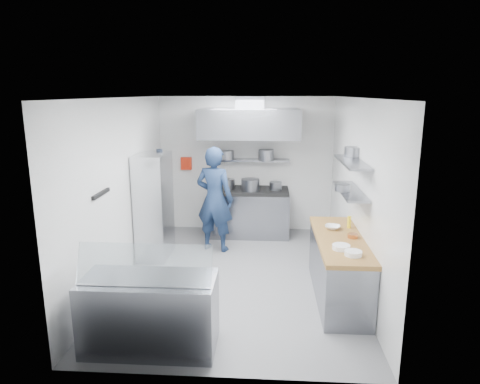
# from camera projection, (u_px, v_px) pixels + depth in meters

# --- Properties ---
(floor) EXTENTS (5.00, 5.00, 0.00)m
(floor) POSITION_uv_depth(u_px,v_px,m) (238.00, 276.00, 6.85)
(floor) COLOR slate
(floor) RESTS_ON ground
(ceiling) EXTENTS (5.00, 5.00, 0.00)m
(ceiling) POSITION_uv_depth(u_px,v_px,m) (237.00, 98.00, 6.22)
(ceiling) COLOR silver
(ceiling) RESTS_ON wall_back
(wall_back) EXTENTS (3.60, 2.80, 0.02)m
(wall_back) POSITION_uv_depth(u_px,v_px,m) (246.00, 165.00, 8.96)
(wall_back) COLOR white
(wall_back) RESTS_ON floor
(wall_front) EXTENTS (3.60, 2.80, 0.02)m
(wall_front) POSITION_uv_depth(u_px,v_px,m) (219.00, 250.00, 4.10)
(wall_front) COLOR white
(wall_front) RESTS_ON floor
(wall_left) EXTENTS (2.80, 5.00, 0.02)m
(wall_left) POSITION_uv_depth(u_px,v_px,m) (122.00, 190.00, 6.65)
(wall_left) COLOR white
(wall_left) RESTS_ON floor
(wall_right) EXTENTS (2.80, 5.00, 0.02)m
(wall_right) POSITION_uv_depth(u_px,v_px,m) (357.00, 193.00, 6.42)
(wall_right) COLOR white
(wall_right) RESTS_ON floor
(gas_range) EXTENTS (1.60, 0.80, 0.90)m
(gas_range) POSITION_uv_depth(u_px,v_px,m) (250.00, 213.00, 8.78)
(gas_range) COLOR gray
(gas_range) RESTS_ON floor
(cooktop) EXTENTS (1.57, 0.78, 0.06)m
(cooktop) POSITION_uv_depth(u_px,v_px,m) (250.00, 191.00, 8.67)
(cooktop) COLOR black
(cooktop) RESTS_ON gas_range
(stock_pot_left) EXTENTS (0.31, 0.31, 0.20)m
(stock_pot_left) POSITION_uv_depth(u_px,v_px,m) (227.00, 184.00, 8.68)
(stock_pot_left) COLOR slate
(stock_pot_left) RESTS_ON cooktop
(stock_pot_mid) EXTENTS (0.36, 0.36, 0.24)m
(stock_pot_mid) POSITION_uv_depth(u_px,v_px,m) (250.00, 185.00, 8.51)
(stock_pot_mid) COLOR slate
(stock_pot_mid) RESTS_ON cooktop
(stock_pot_right) EXTENTS (0.25, 0.25, 0.16)m
(stock_pot_right) POSITION_uv_depth(u_px,v_px,m) (275.00, 186.00, 8.61)
(stock_pot_right) COLOR slate
(stock_pot_right) RESTS_ON cooktop
(over_range_shelf) EXTENTS (1.60, 0.30, 0.04)m
(over_range_shelf) POSITION_uv_depth(u_px,v_px,m) (250.00, 160.00, 8.77)
(over_range_shelf) COLOR gray
(over_range_shelf) RESTS_ON wall_back
(shelf_pot_a) EXTENTS (0.29, 0.29, 0.18)m
(shelf_pot_a) POSITION_uv_depth(u_px,v_px,m) (227.00, 155.00, 8.71)
(shelf_pot_a) COLOR slate
(shelf_pot_a) RESTS_ON over_range_shelf
(shelf_pot_b) EXTENTS (0.31, 0.31, 0.22)m
(shelf_pot_b) POSITION_uv_depth(u_px,v_px,m) (266.00, 155.00, 8.54)
(shelf_pot_b) COLOR slate
(shelf_pot_b) RESTS_ON over_range_shelf
(extractor_hood) EXTENTS (1.90, 1.15, 0.55)m
(extractor_hood) POSITION_uv_depth(u_px,v_px,m) (250.00, 123.00, 8.19)
(extractor_hood) COLOR gray
(extractor_hood) RESTS_ON wall_back
(hood_duct) EXTENTS (0.55, 0.55, 0.24)m
(hood_duct) POSITION_uv_depth(u_px,v_px,m) (250.00, 103.00, 8.33)
(hood_duct) COLOR slate
(hood_duct) RESTS_ON extractor_hood
(red_firebox) EXTENTS (0.22, 0.10, 0.26)m
(red_firebox) POSITION_uv_depth(u_px,v_px,m) (186.00, 163.00, 8.98)
(red_firebox) COLOR red
(red_firebox) RESTS_ON wall_back
(chef) EXTENTS (0.81, 0.65, 1.94)m
(chef) POSITION_uv_depth(u_px,v_px,m) (215.00, 199.00, 7.82)
(chef) COLOR #172847
(chef) RESTS_ON floor
(wire_rack) EXTENTS (0.50, 0.90, 1.85)m
(wire_rack) POSITION_uv_depth(u_px,v_px,m) (154.00, 206.00, 7.53)
(wire_rack) COLOR silver
(wire_rack) RESTS_ON floor
(rack_bin_a) EXTENTS (0.14, 0.18, 0.16)m
(rack_bin_a) POSITION_uv_depth(u_px,v_px,m) (156.00, 211.00, 7.66)
(rack_bin_a) COLOR white
(rack_bin_a) RESTS_ON wire_rack
(rack_bin_b) EXTENTS (0.15, 0.19, 0.17)m
(rack_bin_b) POSITION_uv_depth(u_px,v_px,m) (160.00, 180.00, 7.89)
(rack_bin_b) COLOR yellow
(rack_bin_b) RESTS_ON wire_rack
(rack_jar) EXTENTS (0.11, 0.11, 0.18)m
(rack_jar) POSITION_uv_depth(u_px,v_px,m) (160.00, 154.00, 7.64)
(rack_jar) COLOR black
(rack_jar) RESTS_ON wire_rack
(knife_strip) EXTENTS (0.04, 0.55, 0.05)m
(knife_strip) POSITION_uv_depth(u_px,v_px,m) (101.00, 194.00, 5.74)
(knife_strip) COLOR black
(knife_strip) RESTS_ON wall_left
(prep_counter_base) EXTENTS (0.62, 2.00, 0.84)m
(prep_counter_base) POSITION_uv_depth(u_px,v_px,m) (338.00, 269.00, 6.08)
(prep_counter_base) COLOR gray
(prep_counter_base) RESTS_ON floor
(prep_counter_top) EXTENTS (0.65, 2.04, 0.06)m
(prep_counter_top) POSITION_uv_depth(u_px,v_px,m) (340.00, 239.00, 5.98)
(prep_counter_top) COLOR brown
(prep_counter_top) RESTS_ON prep_counter_base
(plate_stack_a) EXTENTS (0.22, 0.22, 0.06)m
(plate_stack_a) POSITION_uv_depth(u_px,v_px,m) (353.00, 253.00, 5.30)
(plate_stack_a) COLOR white
(plate_stack_a) RESTS_ON prep_counter_top
(plate_stack_b) EXTENTS (0.23, 0.23, 0.06)m
(plate_stack_b) POSITION_uv_depth(u_px,v_px,m) (341.00, 247.00, 5.51)
(plate_stack_b) COLOR white
(plate_stack_b) RESTS_ON prep_counter_top
(copper_pan) EXTENTS (0.14, 0.14, 0.06)m
(copper_pan) POSITION_uv_depth(u_px,v_px,m) (353.00, 236.00, 5.94)
(copper_pan) COLOR #C97138
(copper_pan) RESTS_ON prep_counter_top
(squeeze_bottle) EXTENTS (0.06, 0.06, 0.18)m
(squeeze_bottle) POSITION_uv_depth(u_px,v_px,m) (349.00, 222.00, 6.37)
(squeeze_bottle) COLOR yellow
(squeeze_bottle) RESTS_ON prep_counter_top
(mixing_bowl) EXTENTS (0.28, 0.28, 0.05)m
(mixing_bowl) POSITION_uv_depth(u_px,v_px,m) (332.00, 227.00, 6.34)
(mixing_bowl) COLOR white
(mixing_bowl) RESTS_ON prep_counter_top
(wall_shelf_lower) EXTENTS (0.30, 1.30, 0.04)m
(wall_shelf_lower) POSITION_uv_depth(u_px,v_px,m) (350.00, 191.00, 6.12)
(wall_shelf_lower) COLOR gray
(wall_shelf_lower) RESTS_ON wall_right
(wall_shelf_upper) EXTENTS (0.30, 1.30, 0.04)m
(wall_shelf_upper) POSITION_uv_depth(u_px,v_px,m) (352.00, 162.00, 6.02)
(wall_shelf_upper) COLOR gray
(wall_shelf_upper) RESTS_ON wall_right
(shelf_pot_c) EXTENTS (0.21, 0.21, 0.10)m
(shelf_pot_c) POSITION_uv_depth(u_px,v_px,m) (343.00, 188.00, 6.00)
(shelf_pot_c) COLOR slate
(shelf_pot_c) RESTS_ON wall_shelf_lower
(shelf_pot_d) EXTENTS (0.27, 0.27, 0.14)m
(shelf_pot_d) POSITION_uv_depth(u_px,v_px,m) (353.00, 152.00, 6.40)
(shelf_pot_d) COLOR slate
(shelf_pot_d) RESTS_ON wall_shelf_upper
(display_case) EXTENTS (1.50, 0.70, 0.85)m
(display_case) POSITION_uv_depth(u_px,v_px,m) (150.00, 313.00, 4.87)
(display_case) COLOR gray
(display_case) RESTS_ON floor
(display_glass) EXTENTS (1.47, 0.19, 0.42)m
(display_glass) POSITION_uv_depth(u_px,v_px,m) (144.00, 264.00, 4.60)
(display_glass) COLOR silver
(display_glass) RESTS_ON display_case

